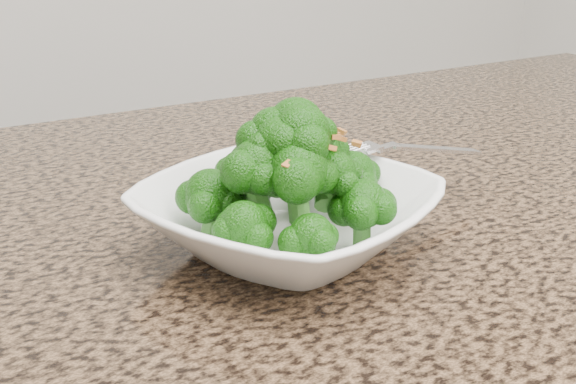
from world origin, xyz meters
TOP-DOWN VIEW (x-y plane):
  - granite_counter at (0.00, 0.30)m, footprint 1.64×1.04m
  - bowl at (-0.12, 0.32)m, footprint 0.30×0.30m
  - broccoli_pile at (-0.12, 0.32)m, footprint 0.20×0.20m
  - garlic_topping at (-0.12, 0.32)m, footprint 0.12×0.12m
  - fork at (0.00, 0.35)m, footprint 0.18×0.03m

SIDE VIEW (x-z plane):
  - granite_counter at x=0.00m, z-range 0.87..0.90m
  - bowl at x=-0.12m, z-range 0.90..0.96m
  - fork at x=0.00m, z-range 0.96..0.97m
  - broccoli_pile at x=-0.12m, z-range 0.96..1.03m
  - garlic_topping at x=-0.12m, z-range 1.03..1.04m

